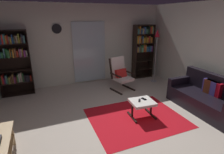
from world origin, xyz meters
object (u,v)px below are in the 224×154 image
(lounge_armchair, at_px, (120,73))
(ottoman, at_px, (142,104))
(leather_sofa, at_px, (206,97))
(cell_phone, at_px, (144,99))
(bookshelf_near_sofa, at_px, (143,46))
(floor_lamp_by_shelf, at_px, (157,42))
(bookshelf_near_tv, at_px, (13,61))
(wall_clock, at_px, (57,29))
(tv_remote, at_px, (139,100))

(lounge_armchair, xyz_separation_m, ottoman, (-0.25, -1.70, -0.21))
(leather_sofa, distance_m, cell_phone, 1.61)
(lounge_armchair, bearing_deg, bookshelf_near_sofa, 32.45)
(leather_sofa, bearing_deg, floor_lamp_by_shelf, 89.58)
(bookshelf_near_tv, xyz_separation_m, bookshelf_near_sofa, (4.24, -0.01, 0.15))
(bookshelf_near_tv, distance_m, lounge_armchair, 3.11)
(bookshelf_near_sofa, distance_m, cell_phone, 2.94)
(bookshelf_near_sofa, height_order, cell_phone, bookshelf_near_sofa)
(lounge_armchair, xyz_separation_m, wall_clock, (-1.68, 1.01, 1.32))
(cell_phone, bearing_deg, bookshelf_near_tv, 127.91)
(leather_sofa, relative_size, tv_remote, 12.31)
(bookshelf_near_sofa, distance_m, ottoman, 3.06)
(tv_remote, distance_m, cell_phone, 0.14)
(bookshelf_near_tv, xyz_separation_m, floor_lamp_by_shelf, (4.38, -0.62, 0.38))
(bookshelf_near_tv, bearing_deg, cell_phone, -41.19)
(bookshelf_near_sofa, distance_m, leather_sofa, 2.95)
(bookshelf_near_sofa, xyz_separation_m, tv_remote, (-1.58, -2.48, -0.77))
(ottoman, xyz_separation_m, cell_phone, (0.08, 0.07, 0.07))
(ottoman, xyz_separation_m, wall_clock, (-1.43, 2.71, 1.52))
(leather_sofa, distance_m, wall_clock, 4.57)
(bookshelf_near_sofa, height_order, leather_sofa, bookshelf_near_sofa)
(bookshelf_near_tv, bearing_deg, wall_clock, 8.42)
(bookshelf_near_tv, height_order, leather_sofa, bookshelf_near_tv)
(tv_remote, xyz_separation_m, cell_phone, (0.14, 0.04, -0.00))
(bookshelf_near_sofa, relative_size, ottoman, 3.48)
(bookshelf_near_tv, height_order, lounge_armchair, bookshelf_near_tv)
(bookshelf_near_tv, xyz_separation_m, tv_remote, (2.66, -2.49, -0.62))
(lounge_armchair, distance_m, cell_phone, 1.64)
(lounge_armchair, xyz_separation_m, cell_phone, (-0.16, -1.63, -0.14))
(bookshelf_near_tv, bearing_deg, lounge_armchair, -15.46)
(bookshelf_near_tv, height_order, wall_clock, wall_clock)
(leather_sofa, distance_m, floor_lamp_by_shelf, 2.45)
(lounge_armchair, xyz_separation_m, tv_remote, (-0.30, -1.67, -0.13))
(bookshelf_near_tv, distance_m, leather_sofa, 5.24)
(leather_sofa, xyz_separation_m, cell_phone, (-1.56, 0.38, 0.08))
(leather_sofa, height_order, ottoman, leather_sofa)
(bookshelf_near_sofa, bearing_deg, lounge_armchair, -147.55)
(lounge_armchair, relative_size, cell_phone, 7.30)
(tv_remote, bearing_deg, ottoman, 1.63)
(bookshelf_near_sofa, bearing_deg, wall_clock, 176.17)
(lounge_armchair, bearing_deg, ottoman, -98.27)
(ottoman, relative_size, wall_clock, 1.91)
(floor_lamp_by_shelf, relative_size, wall_clock, 6.17)
(floor_lamp_by_shelf, bearing_deg, bookshelf_near_tv, 171.88)
(lounge_armchair, distance_m, tv_remote, 1.70)
(bookshelf_near_sofa, bearing_deg, bookshelf_near_tv, 179.90)
(wall_clock, bearing_deg, floor_lamp_by_shelf, -14.76)
(tv_remote, distance_m, wall_clock, 3.34)
(cell_phone, bearing_deg, wall_clock, 108.96)
(leather_sofa, xyz_separation_m, lounge_armchair, (-1.40, 2.01, 0.22))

